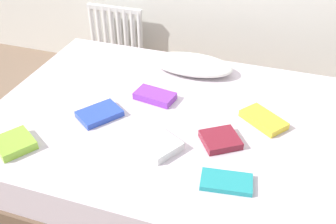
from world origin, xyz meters
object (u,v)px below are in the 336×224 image
Objects in this scene: radiator at (116,34)px; pillow at (192,64)px; textbook_lime at (14,143)px; textbook_yellow at (263,120)px; textbook_purple at (155,96)px; bed at (165,148)px; textbook_white at (157,143)px; textbook_blue at (99,114)px; textbook_maroon at (220,140)px; textbook_teal at (226,182)px.

pillow is (0.88, -0.68, 0.21)m from radiator.
textbook_lime is 1.31m from textbook_yellow.
textbook_purple is 0.95× the size of textbook_yellow.
bed is 8.90× the size of textbook_white.
pillow is at bearing 178.16° from textbook_yellow.
textbook_blue reaches higher than bed.
textbook_blue is (-0.34, -0.14, 0.27)m from bed.
textbook_lime is 0.78× the size of textbook_purple.
textbook_maroon reaches higher than textbook_blue.
pillow is 2.37× the size of textbook_teal.
radiator is at bearing 134.32° from textbook_purple.
textbook_lime is (-0.63, -0.50, 0.27)m from bed.
textbook_teal reaches higher than bed.
textbook_teal is at bearing -74.86° from textbook_blue.
radiator is 1.13m from pillow.
textbook_purple reaches higher than textbook_blue.
textbook_yellow is 0.52m from textbook_teal.
textbook_yellow is (0.52, -0.42, -0.03)m from pillow.
textbook_lime is 0.78× the size of textbook_teal.
pillow is 0.74m from textbook_maroon.
textbook_white is 0.96× the size of textbook_purple.
radiator is at bearing 130.67° from textbook_lime.
bed is 0.66m from textbook_teal.
textbook_maroon is 0.53m from textbook_purple.
textbook_lime is 0.81× the size of textbook_white.
textbook_white is (0.04, -0.79, -0.03)m from pillow.
textbook_yellow is 1.06× the size of textbook_teal.
textbook_lime is (0.24, -1.70, 0.18)m from radiator.
textbook_teal is at bearing -64.15° from textbook_yellow.
textbook_blue is 1.26× the size of textbook_maroon.
textbook_yellow reaches higher than bed.
textbook_white is at bearing 151.71° from textbook_teal.
textbook_blue is 0.41m from textbook_white.
bed is 3.65× the size of pillow.
radiator reaches higher than textbook_blue.
radiator reaches higher than textbook_lime.
pillow is at bearing 106.42° from textbook_teal.
radiator is (-0.87, 1.20, 0.10)m from bed.
pillow is at bearing 122.30° from textbook_white.
radiator is 2.82× the size of textbook_maroon.
textbook_white reaches higher than textbook_teal.
pillow reaches higher than textbook_blue.
radiator is at bearing 178.64° from textbook_yellow.
radiator is 2.27× the size of textbook_white.
bed is 0.32m from textbook_purple.
textbook_yellow is (0.19, 0.24, 0.00)m from textbook_maroon.
textbook_maroon is at bearing 99.62° from textbook_teal.
textbook_teal is (0.43, -0.42, 0.27)m from bed.
textbook_maroon is at bearing -48.00° from radiator.
bed is at bearing -40.55° from textbook_purple.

